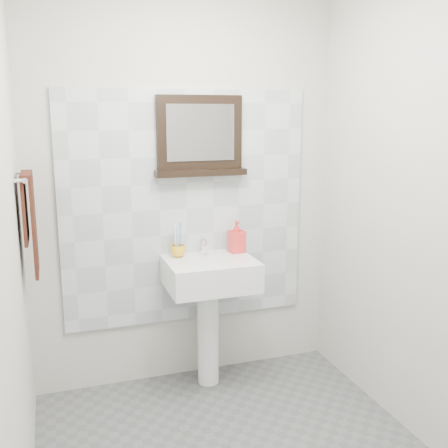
{
  "coord_description": "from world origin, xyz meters",
  "views": [
    {
      "loc": [
        -0.84,
        -2.14,
        1.75
      ],
      "look_at": [
        0.07,
        0.55,
        1.15
      ],
      "focal_mm": 42.0,
      "sensor_mm": 36.0,
      "label": 1
    }
  ],
  "objects_px": {
    "pedestal_sink": "(210,287)",
    "framed_mirror": "(200,138)",
    "toothbrush_cup": "(178,251)",
    "hand_towel": "(30,215)",
    "soap_dispenser": "(237,236)"
  },
  "relations": [
    {
      "from": "pedestal_sink",
      "to": "framed_mirror",
      "type": "relative_size",
      "value": 1.64
    },
    {
      "from": "toothbrush_cup",
      "to": "hand_towel",
      "type": "relative_size",
      "value": 0.17
    },
    {
      "from": "hand_towel",
      "to": "pedestal_sink",
      "type": "bearing_deg",
      "value": 5.01
    },
    {
      "from": "pedestal_sink",
      "to": "toothbrush_cup",
      "type": "xyz_separation_m",
      "value": [
        -0.17,
        0.12,
        0.22
      ]
    },
    {
      "from": "toothbrush_cup",
      "to": "framed_mirror",
      "type": "bearing_deg",
      "value": 22.08
    },
    {
      "from": "framed_mirror",
      "to": "hand_towel",
      "type": "xyz_separation_m",
      "value": [
        -1.02,
        -0.28,
        -0.38
      ]
    },
    {
      "from": "pedestal_sink",
      "to": "hand_towel",
      "type": "bearing_deg",
      "value": -174.99
    },
    {
      "from": "toothbrush_cup",
      "to": "framed_mirror",
      "type": "relative_size",
      "value": 0.16
    },
    {
      "from": "pedestal_sink",
      "to": "hand_towel",
      "type": "xyz_separation_m",
      "value": [
        -1.03,
        -0.09,
        0.54
      ]
    },
    {
      "from": "soap_dispenser",
      "to": "framed_mirror",
      "type": "relative_size",
      "value": 0.36
    },
    {
      "from": "soap_dispenser",
      "to": "framed_mirror",
      "type": "height_order",
      "value": "framed_mirror"
    },
    {
      "from": "toothbrush_cup",
      "to": "framed_mirror",
      "type": "height_order",
      "value": "framed_mirror"
    },
    {
      "from": "soap_dispenser",
      "to": "hand_towel",
      "type": "distance_m",
      "value": 1.29
    },
    {
      "from": "pedestal_sink",
      "to": "soap_dispenser",
      "type": "xyz_separation_m",
      "value": [
        0.22,
        0.11,
        0.29
      ]
    },
    {
      "from": "framed_mirror",
      "to": "hand_towel",
      "type": "bearing_deg",
      "value": -164.91
    }
  ]
}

